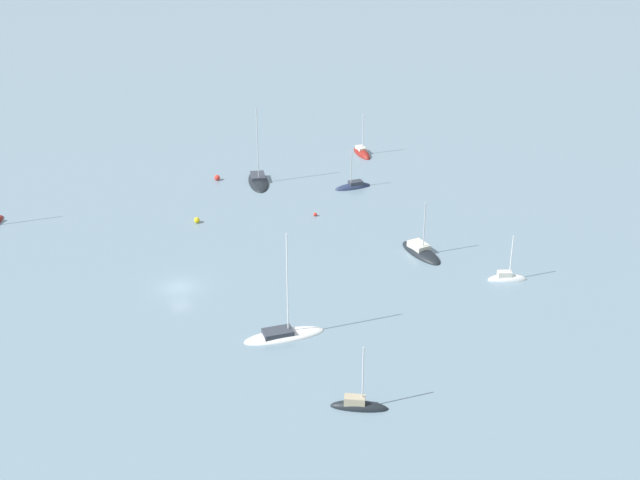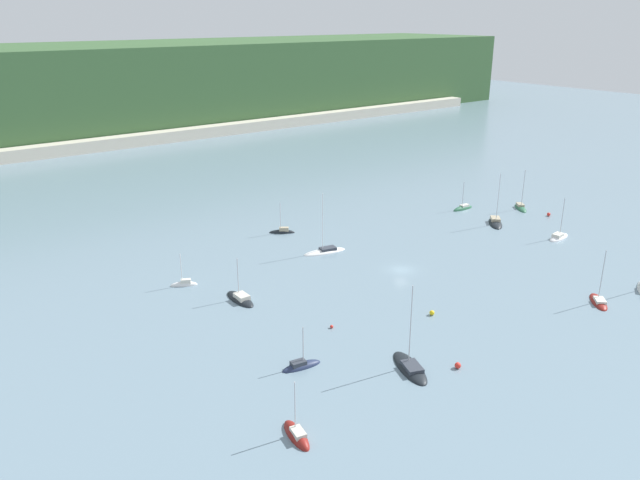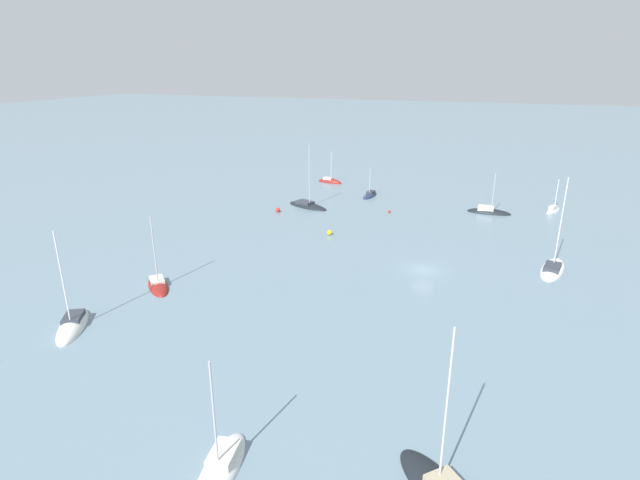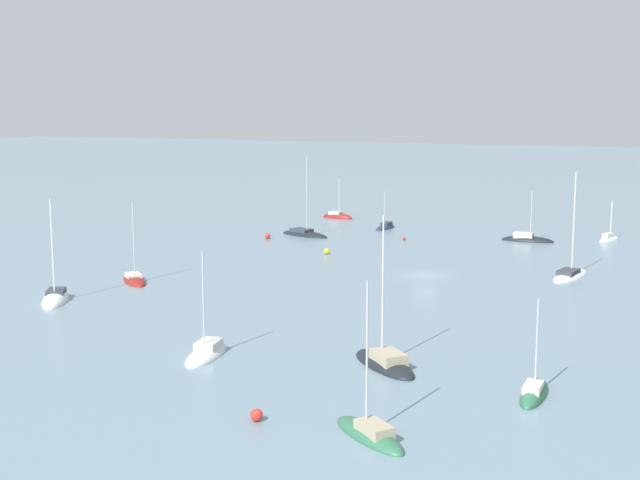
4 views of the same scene
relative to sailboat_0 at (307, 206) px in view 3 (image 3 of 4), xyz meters
The scene contains 13 objects.
ground_plane 34.21m from the sailboat_0, 47.20° to the left, with size 600.00×600.00×0.00m, color slate.
sailboat_0 is the anchor object (origin of this frame).
sailboat_1 33.04m from the sailboat_0, 102.26° to the left, with size 2.80×7.67×8.05m.
sailboat_2 39.39m from the sailboat_0, ahead, with size 6.28×6.26×9.74m.
sailboat_4 50.78m from the sailboat_0, ahead, with size 7.85×5.92×11.58m.
sailboat_5 20.42m from the sailboat_0, behind, with size 2.94×6.11×7.88m.
sailboat_6 44.95m from the sailboat_0, 105.17° to the left, with size 4.73×3.35×6.66m.
sailboat_8 64.35m from the sailboat_0, 15.62° to the left, with size 7.23×3.30×9.40m.
sailboat_9 14.59m from the sailboat_0, 140.64° to the left, with size 5.91×2.62×6.60m.
sailboat_13 44.68m from the sailboat_0, 66.69° to the left, with size 9.34×4.54×12.86m.
mooring_buoy_0 6.41m from the sailboat_0, 36.47° to the right, with size 0.85×0.85×0.85m.
mooring_buoy_1 15.40m from the sailboat_0, 94.26° to the left, with size 0.51×0.51×0.51m.
mooring_buoy_2 16.74m from the sailboat_0, 32.84° to the left, with size 0.80×0.80×0.80m.
Camera 3 is at (61.27, 7.17, 25.71)m, focal length 28.00 mm.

